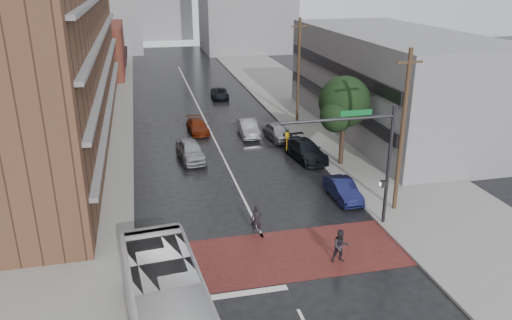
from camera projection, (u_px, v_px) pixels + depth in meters
name	position (u px, v px, depth m)	size (l,w,h in m)	color
ground	(274.00, 262.00, 25.59)	(160.00, 160.00, 0.00)	black
crosswalk	(272.00, 256.00, 26.04)	(14.00, 5.00, 0.02)	maroon
sidewalk_west	(83.00, 132.00, 45.89)	(9.00, 90.00, 0.15)	gray
sidewalk_east	(319.00, 117.00, 50.77)	(9.00, 90.00, 0.15)	gray
storefront_west	(95.00, 50.00, 70.98)	(8.00, 16.00, 7.00)	maroon
building_east	(392.00, 81.00, 45.72)	(11.00, 26.00, 9.00)	gray
street_tree	(344.00, 105.00, 36.68)	(4.20, 4.10, 6.90)	#332319
signal_mast	(366.00, 150.00, 27.43)	(6.50, 0.30, 7.20)	#2D2D33
utility_pole_near	(402.00, 132.00, 29.28)	(1.60, 0.26, 10.00)	#473321
utility_pole_far	(299.00, 70.00, 47.50)	(1.60, 0.26, 10.00)	#473321
pedestrian_a	(257.00, 220.00, 27.96)	(0.65, 0.43, 1.78)	black
pedestrian_b	(341.00, 246.00, 25.25)	(0.89, 0.69, 1.82)	#272127
car_travel_a	(191.00, 151.00, 39.10)	(1.84, 4.57, 1.56)	#A2A4AA
car_travel_b	(248.00, 128.00, 44.93)	(1.51, 4.34, 1.43)	#9D9FA4
car_travel_c	(198.00, 126.00, 45.93)	(1.65, 4.05, 1.18)	maroon
suv_travel	(220.00, 93.00, 58.42)	(1.90, 4.13, 1.15)	black
car_parked_near	(343.00, 190.00, 32.42)	(1.38, 3.96, 1.30)	#121641
car_parked_mid	(306.00, 150.00, 39.35)	(2.08, 5.11, 1.48)	black
car_parked_far	(278.00, 131.00, 43.98)	(1.71, 4.26, 1.45)	#9A9BA1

